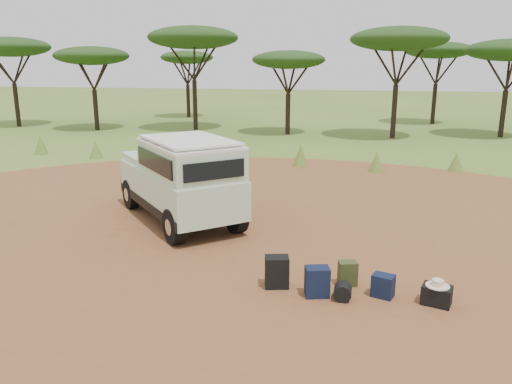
% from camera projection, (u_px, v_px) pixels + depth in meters
% --- Properties ---
extents(ground, '(140.00, 140.00, 0.00)m').
position_uv_depth(ground, '(252.00, 238.00, 11.93)').
color(ground, '#526E27').
rests_on(ground, ground).
extents(dirt_clearing, '(23.00, 23.00, 0.01)m').
position_uv_depth(dirt_clearing, '(252.00, 238.00, 11.93)').
color(dirt_clearing, brown).
rests_on(dirt_clearing, ground).
extents(grass_fringe, '(36.60, 1.60, 0.90)m').
position_uv_depth(grass_fringe, '(303.00, 157.00, 20.00)').
color(grass_fringe, '#526E27').
rests_on(grass_fringe, ground).
extents(acacia_treeline, '(46.70, 13.20, 6.26)m').
position_uv_depth(acacia_treeline, '(339.00, 49.00, 29.29)').
color(acacia_treeline, black).
rests_on(acacia_treeline, ground).
extents(safari_vehicle, '(4.47, 4.65, 2.27)m').
position_uv_depth(safari_vehicle, '(181.00, 180.00, 12.94)').
color(safari_vehicle, silver).
rests_on(safari_vehicle, ground).
extents(walking_staff, '(0.29, 0.17, 1.38)m').
position_uv_depth(walking_staff, '(188.00, 192.00, 13.39)').
color(walking_staff, brown).
rests_on(walking_staff, ground).
extents(backpack_black, '(0.50, 0.42, 0.60)m').
position_uv_depth(backpack_black, '(277.00, 272.00, 9.23)').
color(backpack_black, black).
rests_on(backpack_black, ground).
extents(backpack_navy, '(0.49, 0.40, 0.55)m').
position_uv_depth(backpack_navy, '(317.00, 282.00, 8.86)').
color(backpack_navy, black).
rests_on(backpack_navy, ground).
extents(backpack_olive, '(0.39, 0.33, 0.47)m').
position_uv_depth(backpack_olive, '(348.00, 273.00, 9.32)').
color(backpack_olive, '#3D431F').
rests_on(backpack_olive, ground).
extents(duffel_navy, '(0.44, 0.38, 0.42)m').
position_uv_depth(duffel_navy, '(383.00, 286.00, 8.86)').
color(duffel_navy, black).
rests_on(duffel_navy, ground).
extents(hard_case, '(0.56, 0.47, 0.34)m').
position_uv_depth(hard_case, '(437.00, 295.00, 8.58)').
color(hard_case, black).
rests_on(hard_case, ground).
extents(stuff_sack, '(0.31, 0.31, 0.31)m').
position_uv_depth(stuff_sack, '(343.00, 292.00, 8.75)').
color(stuff_sack, black).
rests_on(stuff_sack, ground).
extents(safari_hat, '(0.40, 0.40, 0.12)m').
position_uv_depth(safari_hat, '(438.00, 284.00, 8.53)').
color(safari_hat, beige).
rests_on(safari_hat, hard_case).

